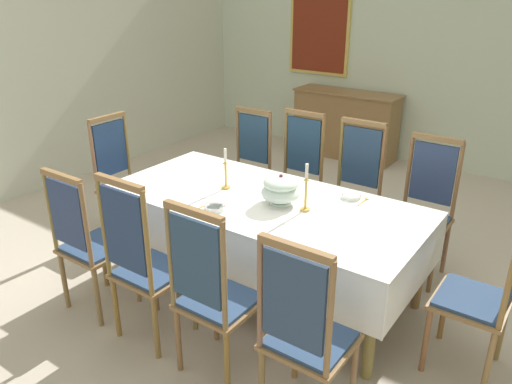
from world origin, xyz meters
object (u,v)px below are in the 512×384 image
chair_head_west (122,178)px  bowl_near_left (351,196)px  chair_south_c (212,292)px  framed_painting (320,24)px  chair_north_a (246,166)px  chair_north_c (353,189)px  spoon_secondary (206,205)px  chair_north_d (424,208)px  sideboard (345,124)px  chair_south_b (143,261)px  chair_head_east (486,292)px  chair_south_a (87,240)px  candlestick_west (226,173)px  candlestick_east (306,192)px  soup_tureen (281,189)px  dining_table (263,208)px  spoon_primary (366,199)px  chair_north_b (296,176)px  chair_south_d (304,332)px  bowl_near_right (215,208)px

chair_head_west → bowl_near_left: 2.16m
chair_south_c → bowl_near_left: bearing=80.0°
framed_painting → chair_north_a: bearing=-75.3°
chair_north_c → spoon_secondary: (-0.56, -1.29, 0.18)m
chair_north_c → chair_head_west: size_ratio=1.03×
chair_north_d → sideboard: bearing=-52.6°
chair_south_b → chair_head_east: 2.10m
chair_north_a → framed_painting: bearing=-75.3°
chair_south_a → chair_north_d: chair_north_d is taller
chair_south_a → chair_north_c: 2.22m
candlestick_west → bowl_near_left: size_ratio=2.24×
chair_south_b → candlestick_east: chair_south_b is taller
chair_head_east → spoon_secondary: chair_head_east is taller
soup_tureen → bowl_near_left: (0.38, 0.39, -0.10)m
chair_south_a → candlestick_west: size_ratio=3.43×
candlestick_east → chair_north_d: bearing=59.7°
bowl_near_left → chair_head_west: bearing=-169.6°
dining_table → spoon_primary: spoon_primary is taller
chair_north_b → chair_south_b: bearing=90.0°
chair_head_west → soup_tureen: chair_head_west is taller
chair_south_d → candlestick_east: bearing=120.3°
chair_north_a → bowl_near_left: (1.38, -0.56, 0.21)m
framed_painting → chair_south_a: bearing=-81.3°
dining_table → candlestick_west: candlestick_west is taller
chair_north_c → framed_painting: bearing=-55.4°
dining_table → chair_south_c: (0.29, -0.95, -0.10)m
chair_south_a → framed_painting: (-0.70, 4.58, 1.16)m
dining_table → candlestick_west: (-0.36, -0.00, 0.20)m
candlestick_east → soup_tureen: bearing=-180.0°
chair_north_c → spoon_primary: (0.34, -0.54, 0.18)m
chair_north_b → chair_south_d: 2.25m
bowl_near_right → soup_tureen: bearing=48.8°
chair_north_c → chair_south_b: bearing=73.2°
chair_south_c → soup_tureen: 1.00m
chair_head_east → spoon_primary: 1.06m
chair_north_d → soup_tureen: 1.25m
chair_south_b → framed_painting: bearing=105.6°
dining_table → chair_head_east: 1.59m
dining_table → candlestick_west: 0.41m
bowl_near_left → spoon_primary: bearing=14.5°
chair_north_c → chair_south_d: chair_north_c is taller
bowl_near_right → framed_painting: (-1.39, 4.00, 0.94)m
chair_south_a → candlestick_west: chair_south_a is taller
chair_south_a → soup_tureen: chair_south_a is taller
bowl_near_left → sideboard: (-1.48, 2.99, -0.33)m
chair_south_d → sideboard: size_ratio=0.80×
chair_south_d → candlestick_east: 1.15m
chair_head_west → chair_south_d: bearing=69.2°
chair_south_b → chair_north_a: bearing=106.8°
chair_north_c → candlestick_east: bearing=94.0°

